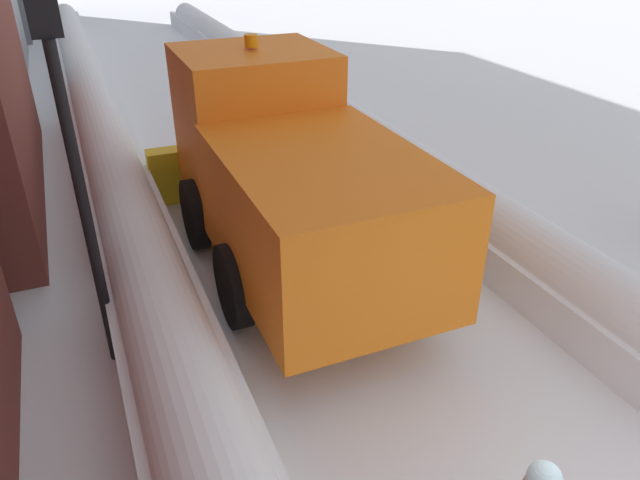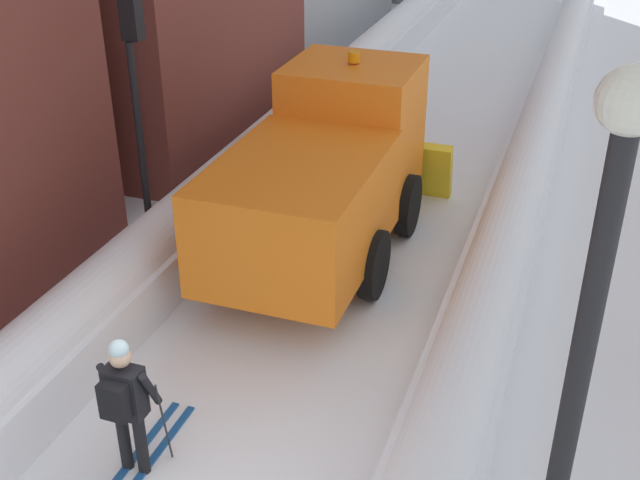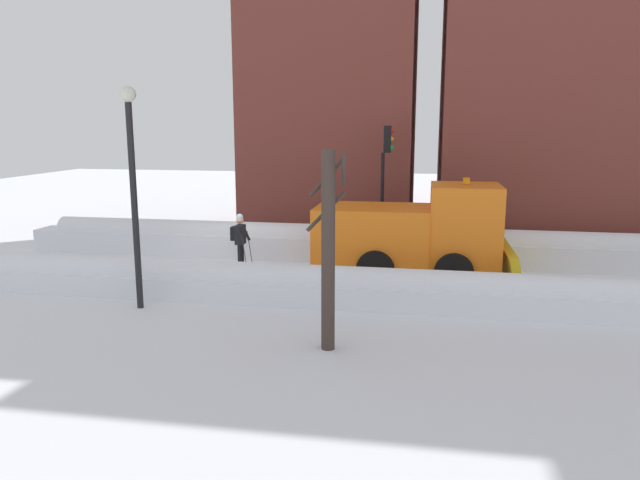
{
  "view_description": "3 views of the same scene",
  "coord_description": "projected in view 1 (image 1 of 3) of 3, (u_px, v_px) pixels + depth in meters",
  "views": [
    {
      "loc": [
        -3.0,
        -1.41,
        4.72
      ],
      "look_at": [
        -0.93,
        3.48,
        1.77
      ],
      "focal_mm": 33.58,
      "sensor_mm": 36.0,
      "label": 1
    },
    {
      "loc": [
        3.46,
        -5.37,
        6.71
      ],
      "look_at": [
        0.25,
        3.76,
        1.44
      ],
      "focal_mm": 44.54,
      "sensor_mm": 36.0,
      "label": 2
    },
    {
      "loc": [
        17.21,
        6.17,
        4.63
      ],
      "look_at": [
        -0.15,
        3.06,
        1.17
      ],
      "focal_mm": 33.21,
      "sensor_mm": 36.0,
      "label": 3
    }
  ],
  "objects": [
    {
      "name": "ground_plane",
      "position": [
        239.0,
        166.0,
        12.49
      ],
      "size": [
        80.0,
        80.0,
        0.0
      ],
      "primitive_type": "plane",
      "color": "white"
    },
    {
      "name": "snowbank_left",
      "position": [
        109.0,
        157.0,
        11.35
      ],
      "size": [
        1.1,
        36.0,
        1.25
      ],
      "color": "white",
      "rests_on": "ground"
    },
    {
      "name": "plow_truck",
      "position": [
        287.0,
        172.0,
        8.38
      ],
      "size": [
        3.2,
        5.98,
        3.12
      ],
      "color": "orange",
      "rests_on": "ground"
    },
    {
      "name": "snowbank_right",
      "position": [
        349.0,
        130.0,
        13.14
      ],
      "size": [
        1.1,
        36.0,
        1.03
      ],
      "color": "white",
      "rests_on": "ground"
    },
    {
      "name": "traffic_light_pole",
      "position": [
        59.0,
        89.0,
        5.71
      ],
      "size": [
        0.28,
        0.42,
        4.58
      ],
      "color": "black",
      "rests_on": "ground"
    }
  ]
}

